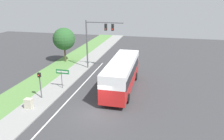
{
  "coord_description": "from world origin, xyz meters",
  "views": [
    {
      "loc": [
        5.38,
        -16.91,
        10.21
      ],
      "look_at": [
        -0.15,
        6.81,
        1.86
      ],
      "focal_mm": 35.0,
      "sensor_mm": 36.0,
      "label": 1
    }
  ],
  "objects_px": {
    "street_sign": "(62,74)",
    "bus": "(122,72)",
    "utility_cabinet": "(29,103)",
    "signal_gantry": "(97,36)",
    "pedestrian_signal": "(40,81)"
  },
  "relations": [
    {
      "from": "bus",
      "to": "pedestrian_signal",
      "type": "bearing_deg",
      "value": -150.33
    },
    {
      "from": "signal_gantry",
      "to": "street_sign",
      "type": "xyz_separation_m",
      "value": [
        -1.79,
        -7.79,
        -3.14
      ]
    },
    {
      "from": "bus",
      "to": "street_sign",
      "type": "relative_size",
      "value": 4.33
    },
    {
      "from": "signal_gantry",
      "to": "street_sign",
      "type": "bearing_deg",
      "value": -102.97
    },
    {
      "from": "street_sign",
      "to": "bus",
      "type": "bearing_deg",
      "value": 12.9
    },
    {
      "from": "bus",
      "to": "signal_gantry",
      "type": "relative_size",
      "value": 1.49
    },
    {
      "from": "signal_gantry",
      "to": "utility_cabinet",
      "type": "relative_size",
      "value": 7.39
    },
    {
      "from": "bus",
      "to": "utility_cabinet",
      "type": "distance_m",
      "value": 10.19
    },
    {
      "from": "signal_gantry",
      "to": "street_sign",
      "type": "height_order",
      "value": "signal_gantry"
    },
    {
      "from": "utility_cabinet",
      "to": "bus",
      "type": "bearing_deg",
      "value": 40.71
    },
    {
      "from": "bus",
      "to": "pedestrian_signal",
      "type": "distance_m",
      "value": 8.79
    },
    {
      "from": "signal_gantry",
      "to": "pedestrian_signal",
      "type": "xyz_separation_m",
      "value": [
        -2.88,
        -10.64,
        -2.94
      ]
    },
    {
      "from": "utility_cabinet",
      "to": "pedestrian_signal",
      "type": "bearing_deg",
      "value": 89.73
    },
    {
      "from": "signal_gantry",
      "to": "utility_cabinet",
      "type": "xyz_separation_m",
      "value": [
        -2.89,
        -12.87,
        -4.31
      ]
    },
    {
      "from": "bus",
      "to": "utility_cabinet",
      "type": "bearing_deg",
      "value": -139.29
    }
  ]
}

